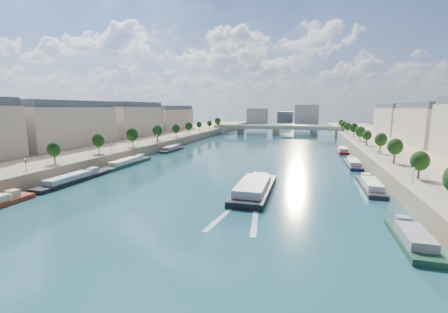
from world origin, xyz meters
The scene contains 16 objects.
ground centered at (0.00, 100.00, 0.00)m, with size 700.00×700.00×0.00m, color #0D2A3C.
quay_left centered at (-72.00, 100.00, 2.50)m, with size 44.00×520.00×5.00m, color #9E8460.
quay_right centered at (72.00, 100.00, 2.50)m, with size 44.00×520.00×5.00m, color #9E8460.
pave_left centered at (-57.00, 100.00, 5.05)m, with size 14.00×520.00×0.10m, color gray.
pave_right centered at (57.00, 100.00, 5.05)m, with size 14.00×520.00×0.10m, color gray.
trees_left centered at (-55.00, 102.00, 10.48)m, with size 4.80×268.80×8.26m.
trees_right centered at (55.00, 110.00, 10.48)m, with size 4.80×268.80×8.26m.
lamps_left centered at (-52.50, 90.00, 7.78)m, with size 0.36×200.36×4.28m.
lamps_right centered at (52.50, 105.00, 7.78)m, with size 0.36×200.36×4.28m.
buildings_left centered at (-85.00, 112.00, 16.45)m, with size 16.00×226.00×23.20m.
skyline centered at (3.19, 319.52, 14.66)m, with size 79.00×42.00×22.00m.
bridge centered at (0.00, 229.47, 5.08)m, with size 112.00×12.00×8.15m.
tour_barge centered at (12.97, 44.00, 1.27)m, with size 9.26×31.79×4.31m.
wake centered at (12.97, 27.50, 0.02)m, with size 10.76×25.96×0.04m.
moored_barges_left centered at (-45.50, 43.83, 0.84)m, with size 5.00×158.28×3.60m.
moored_barges_right centered at (45.50, 55.72, 0.84)m, with size 5.00×168.44×3.60m.
Camera 1 is at (26.78, -37.37, 23.90)m, focal length 24.00 mm.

